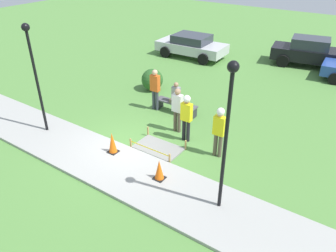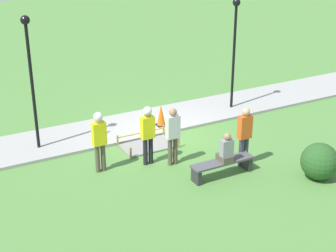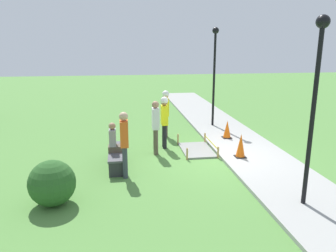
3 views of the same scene
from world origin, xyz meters
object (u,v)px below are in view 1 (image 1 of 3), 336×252
(worker_supervisor, at_px, (187,114))
(worker_assistant, at_px, (219,128))
(bystander_in_orange_shirt, at_px, (155,87))
(lamppost_near, at_px, (228,120))
(park_bench, at_px, (176,105))
(traffic_cone_far_patch, at_px, (159,170))
(traffic_cone_near_patch, at_px, (112,143))
(bystander_in_gray_shirt, at_px, (177,108))
(parked_car_black, at_px, (309,52))
(lamppost_far, at_px, (33,64))
(parked_car_silver, at_px, (192,45))
(person_seated_on_bench, at_px, (176,94))

(worker_supervisor, distance_m, worker_assistant, 1.46)
(bystander_in_orange_shirt, height_order, lamppost_near, lamppost_near)
(park_bench, bearing_deg, traffic_cone_far_patch, -63.29)
(park_bench, height_order, bystander_in_orange_shirt, bystander_in_orange_shirt)
(traffic_cone_near_patch, xyz_separation_m, worker_supervisor, (1.62, 2.24, 0.64))
(traffic_cone_far_patch, relative_size, bystander_in_gray_shirt, 0.38)
(traffic_cone_near_patch, bearing_deg, parked_car_black, 76.80)
(worker_supervisor, relative_size, lamppost_far, 0.45)
(worker_supervisor, bearing_deg, bystander_in_orange_shirt, 149.74)
(park_bench, relative_size, bystander_in_orange_shirt, 1.05)
(park_bench, bearing_deg, traffic_cone_near_patch, -91.08)
(worker_supervisor, bearing_deg, park_bench, 132.21)
(parked_car_silver, bearing_deg, bystander_in_orange_shirt, -72.89)
(traffic_cone_far_patch, height_order, worker_assistant, worker_assistant)
(bystander_in_orange_shirt, relative_size, parked_car_black, 0.42)
(lamppost_near, bearing_deg, park_bench, 134.78)
(worker_assistant, distance_m, lamppost_near, 3.10)
(traffic_cone_near_patch, distance_m, park_bench, 3.94)
(lamppost_far, bearing_deg, parked_car_silver, 90.97)
(lamppost_far, bearing_deg, lamppost_near, 0.16)
(bystander_in_gray_shirt, distance_m, parked_car_silver, 9.51)
(park_bench, relative_size, lamppost_far, 0.47)
(person_seated_on_bench, bearing_deg, parked_car_silver, 115.75)
(lamppost_far, height_order, parked_car_black, lamppost_far)
(bystander_in_orange_shirt, bearing_deg, worker_assistant, -23.33)
(traffic_cone_far_patch, xyz_separation_m, lamppost_near, (2.08, -0.02, 2.39))
(traffic_cone_far_patch, distance_m, parked_car_black, 13.84)
(traffic_cone_far_patch, relative_size, lamppost_far, 0.17)
(worker_supervisor, bearing_deg, worker_assistant, -9.65)
(worker_supervisor, xyz_separation_m, worker_assistant, (1.44, -0.24, 0.01))
(park_bench, xyz_separation_m, worker_assistant, (2.98, -1.95, 0.78))
(worker_assistant, height_order, bystander_in_gray_shirt, worker_assistant)
(park_bench, height_order, lamppost_near, lamppost_near)
(lamppost_near, xyz_separation_m, parked_car_black, (-1.10, 13.81, -1.98))
(traffic_cone_far_patch, relative_size, worker_assistant, 0.37)
(park_bench, distance_m, lamppost_near, 6.46)
(person_seated_on_bench, distance_m, parked_car_silver, 7.84)
(lamppost_far, bearing_deg, traffic_cone_far_patch, 0.38)
(traffic_cone_near_patch, relative_size, parked_car_black, 0.18)
(person_seated_on_bench, distance_m, lamppost_near, 6.37)
(lamppost_far, bearing_deg, parked_car_black, 65.24)
(worker_supervisor, relative_size, bystander_in_orange_shirt, 1.00)
(worker_supervisor, relative_size, bystander_in_gray_shirt, 1.02)
(lamppost_far, xyz_separation_m, parked_car_black, (6.38, 13.83, -1.92))
(worker_assistant, xyz_separation_m, lamppost_near, (1.22, -2.29, 1.70))
(bystander_in_orange_shirt, bearing_deg, parked_car_silver, 109.07)
(traffic_cone_near_patch, xyz_separation_m, traffic_cone_far_patch, (2.20, -0.28, -0.04))
(bystander_in_gray_shirt, xyz_separation_m, parked_car_silver, (-4.38, 8.44, -0.29))
(traffic_cone_far_patch, height_order, parked_car_black, parked_car_black)
(traffic_cone_near_patch, relative_size, parked_car_silver, 0.17)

